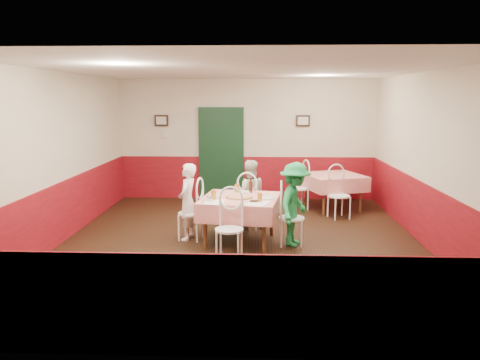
{
  "coord_description": "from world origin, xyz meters",
  "views": [
    {
      "loc": [
        0.29,
        -7.47,
        2.38
      ],
      "look_at": [
        -0.02,
        0.04,
        1.05
      ],
      "focal_mm": 35.0,
      "sensor_mm": 36.0,
      "label": 1
    }
  ],
  "objects_px": {
    "diner_left": "(188,202)",
    "glass_a": "(214,195)",
    "glass_b": "(260,197)",
    "diner_far": "(249,194)",
    "main_table": "(240,220)",
    "beer_bottle": "(251,186)",
    "chair_second_b": "(339,196)",
    "glass_c": "(237,188)",
    "chair_left": "(191,213)",
    "wallet": "(254,201)",
    "chair_near": "(229,230)",
    "chair_second_a": "(298,188)",
    "chair_right": "(291,218)",
    "diner_right": "(295,204)",
    "chair_far": "(249,204)",
    "pizza": "(239,197)",
    "second_table": "(333,192)"
  },
  "relations": [
    {
      "from": "diner_left",
      "to": "glass_a",
      "type": "bearing_deg",
      "value": 65.04
    },
    {
      "from": "glass_b",
      "to": "diner_far",
      "type": "xyz_separation_m",
      "value": [
        -0.19,
        1.19,
        -0.2
      ]
    },
    {
      "from": "main_table",
      "to": "beer_bottle",
      "type": "distance_m",
      "value": 0.66
    },
    {
      "from": "chair_second_b",
      "to": "beer_bottle",
      "type": "xyz_separation_m",
      "value": [
        -1.74,
        -1.25,
        0.43
      ]
    },
    {
      "from": "chair_second_b",
      "to": "glass_c",
      "type": "bearing_deg",
      "value": -166.63
    },
    {
      "from": "diner_left",
      "to": "beer_bottle",
      "type": "bearing_deg",
      "value": 113.32
    },
    {
      "from": "main_table",
      "to": "chair_left",
      "type": "height_order",
      "value": "chair_left"
    },
    {
      "from": "glass_b",
      "to": "wallet",
      "type": "relative_size",
      "value": 1.27
    },
    {
      "from": "chair_near",
      "to": "glass_a",
      "type": "bearing_deg",
      "value": 120.66
    },
    {
      "from": "chair_near",
      "to": "chair_second_a",
      "type": "height_order",
      "value": "same"
    },
    {
      "from": "chair_right",
      "to": "diner_far",
      "type": "height_order",
      "value": "diner_far"
    },
    {
      "from": "glass_b",
      "to": "chair_near",
      "type": "bearing_deg",
      "value": -129.61
    },
    {
      "from": "diner_right",
      "to": "diner_far",
      "type": "bearing_deg",
      "value": 57.47
    },
    {
      "from": "glass_c",
      "to": "diner_far",
      "type": "bearing_deg",
      "value": 66.6
    },
    {
      "from": "diner_far",
      "to": "chair_second_a",
      "type": "bearing_deg",
      "value": -128.95
    },
    {
      "from": "wallet",
      "to": "chair_left",
      "type": "bearing_deg",
      "value": 166.03
    },
    {
      "from": "glass_a",
      "to": "diner_left",
      "type": "distance_m",
      "value": 0.6
    },
    {
      "from": "beer_bottle",
      "to": "diner_far",
      "type": "xyz_separation_m",
      "value": [
        -0.04,
        0.49,
        -0.24
      ]
    },
    {
      "from": "chair_far",
      "to": "glass_b",
      "type": "distance_m",
      "value": 1.22
    },
    {
      "from": "chair_far",
      "to": "glass_a",
      "type": "distance_m",
      "value": 1.23
    },
    {
      "from": "glass_b",
      "to": "wallet",
      "type": "distance_m",
      "value": 0.11
    },
    {
      "from": "chair_left",
      "to": "glass_b",
      "type": "bearing_deg",
      "value": 80.58
    },
    {
      "from": "glass_a",
      "to": "glass_c",
      "type": "height_order",
      "value": "glass_a"
    },
    {
      "from": "diner_far",
      "to": "diner_right",
      "type": "relative_size",
      "value": 0.93
    },
    {
      "from": "chair_right",
      "to": "chair_near",
      "type": "height_order",
      "value": "same"
    },
    {
      "from": "pizza",
      "to": "diner_left",
      "type": "relative_size",
      "value": 0.32
    },
    {
      "from": "pizza",
      "to": "wallet",
      "type": "bearing_deg",
      "value": -49.36
    },
    {
      "from": "diner_right",
      "to": "glass_b",
      "type": "bearing_deg",
      "value": 127.21
    },
    {
      "from": "chair_left",
      "to": "diner_left",
      "type": "distance_m",
      "value": 0.2
    },
    {
      "from": "chair_far",
      "to": "diner_far",
      "type": "distance_m",
      "value": 0.19
    },
    {
      "from": "chair_right",
      "to": "wallet",
      "type": "distance_m",
      "value": 0.72
    },
    {
      "from": "glass_b",
      "to": "beer_bottle",
      "type": "xyz_separation_m",
      "value": [
        -0.15,
        0.7,
        0.05
      ]
    },
    {
      "from": "glass_c",
      "to": "diner_left",
      "type": "relative_size",
      "value": 0.11
    },
    {
      "from": "beer_bottle",
      "to": "main_table",
      "type": "bearing_deg",
      "value": -112.84
    },
    {
      "from": "main_table",
      "to": "diner_far",
      "type": "bearing_deg",
      "value": 81.49
    },
    {
      "from": "glass_c",
      "to": "pizza",
      "type": "bearing_deg",
      "value": -82.79
    },
    {
      "from": "chair_second_a",
      "to": "beer_bottle",
      "type": "height_order",
      "value": "beer_bottle"
    },
    {
      "from": "pizza",
      "to": "diner_far",
      "type": "height_order",
      "value": "diner_far"
    },
    {
      "from": "main_table",
      "to": "chair_second_b",
      "type": "distance_m",
      "value": 2.52
    },
    {
      "from": "chair_right",
      "to": "glass_c",
      "type": "xyz_separation_m",
      "value": [
        -0.91,
        0.54,
        0.38
      ]
    },
    {
      "from": "wallet",
      "to": "diner_left",
      "type": "xyz_separation_m",
      "value": [
        -1.12,
        0.45,
        -0.12
      ]
    },
    {
      "from": "chair_left",
      "to": "chair_near",
      "type": "relative_size",
      "value": 1.0
    },
    {
      "from": "second_table",
      "to": "chair_second_b",
      "type": "bearing_deg",
      "value": -90.0
    },
    {
      "from": "diner_far",
      "to": "chair_second_b",
      "type": "bearing_deg",
      "value": -161.62
    },
    {
      "from": "wallet",
      "to": "second_table",
      "type": "bearing_deg",
      "value": 66.79
    },
    {
      "from": "glass_c",
      "to": "beer_bottle",
      "type": "bearing_deg",
      "value": -4.51
    },
    {
      "from": "main_table",
      "to": "chair_near",
      "type": "distance_m",
      "value": 0.85
    },
    {
      "from": "chair_near",
      "to": "beer_bottle",
      "type": "bearing_deg",
      "value": 83.26
    },
    {
      "from": "main_table",
      "to": "chair_second_a",
      "type": "xyz_separation_m",
      "value": [
        1.16,
        2.4,
        0.08
      ]
    },
    {
      "from": "chair_second_b",
      "to": "diner_right",
      "type": "distance_m",
      "value": 2.07
    }
  ]
}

